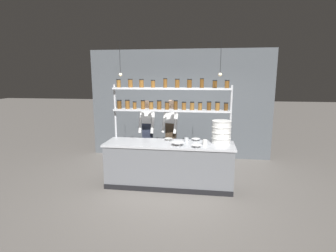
% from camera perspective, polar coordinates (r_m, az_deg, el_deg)
% --- Properties ---
extents(ground_plane, '(40.00, 40.00, 0.00)m').
position_cam_1_polar(ground_plane, '(5.68, 0.22, -12.75)').
color(ground_plane, slate).
extents(back_wall, '(5.05, 0.12, 2.99)m').
position_cam_1_polar(back_wall, '(7.36, 2.51, 4.73)').
color(back_wall, '#4C5156').
rests_on(back_wall, ground_plane).
extents(prep_counter, '(2.65, 0.76, 0.92)m').
position_cam_1_polar(prep_counter, '(5.51, 0.23, -8.37)').
color(prep_counter, slate).
rests_on(prep_counter, ground_plane).
extents(spice_shelf_unit, '(2.53, 0.28, 2.23)m').
position_cam_1_polar(spice_shelf_unit, '(5.56, 0.56, 5.41)').
color(spice_shelf_unit, '#B7BABF').
rests_on(spice_shelf_unit, ground_plane).
extents(chef_left, '(0.37, 0.31, 1.72)m').
position_cam_1_polar(chef_left, '(6.21, -4.49, -1.07)').
color(chef_left, black).
rests_on(chef_left, ground_plane).
extents(chef_center, '(0.41, 0.34, 1.73)m').
position_cam_1_polar(chef_center, '(6.17, 0.63, -1.04)').
color(chef_center, black).
rests_on(chef_center, ground_plane).
extents(container_stack, '(0.39, 0.39, 0.47)m').
position_cam_1_polar(container_stack, '(5.43, 11.54, -1.27)').
color(container_stack, white).
rests_on(container_stack, prep_counter).
extents(prep_bowl_near_left, '(0.19, 0.19, 0.05)m').
position_cam_1_polar(prep_bowl_near_left, '(5.06, 6.26, -4.42)').
color(prep_bowl_near_left, white).
rests_on(prep_bowl_near_left, prep_counter).
extents(prep_bowl_center_front, '(0.17, 0.17, 0.05)m').
position_cam_1_polar(prep_bowl_center_front, '(5.59, 0.11, -2.93)').
color(prep_bowl_center_front, silver).
rests_on(prep_bowl_center_front, prep_counter).
extents(prep_bowl_center_back, '(0.26, 0.26, 0.07)m').
position_cam_1_polar(prep_bowl_center_back, '(5.17, 2.17, -3.93)').
color(prep_bowl_center_back, white).
rests_on(prep_bowl_center_back, prep_counter).
extents(prep_bowl_near_right, '(0.18, 0.18, 0.05)m').
position_cam_1_polar(prep_bowl_near_right, '(5.58, 6.08, -2.99)').
color(prep_bowl_near_right, white).
rests_on(prep_bowl_near_right, prep_counter).
extents(serving_cup_front, '(0.09, 0.09, 0.09)m').
position_cam_1_polar(serving_cup_front, '(5.49, 4.05, -2.99)').
color(serving_cup_front, '#B2B7BC').
rests_on(serving_cup_front, prep_counter).
extents(serving_cup_by_board, '(0.09, 0.09, 0.11)m').
position_cam_1_polar(serving_cup_by_board, '(5.28, 8.03, -3.53)').
color(serving_cup_by_board, silver).
rests_on(serving_cup_by_board, prep_counter).
extents(pendant_light_row, '(2.04, 0.07, 0.68)m').
position_cam_1_polar(pendant_light_row, '(5.21, 0.21, 11.48)').
color(pendant_light_row, black).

